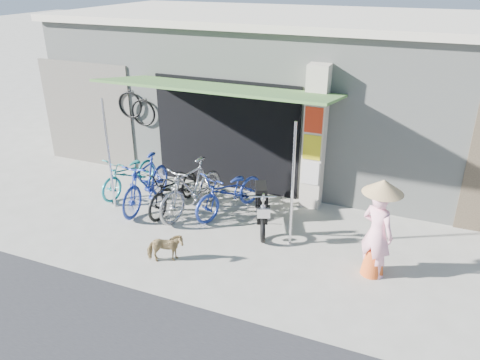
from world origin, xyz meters
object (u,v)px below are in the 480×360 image
at_px(bike_blue, 146,183).
at_px(bike_navy, 230,192).
at_px(moped, 261,206).
at_px(bike_black, 174,189).
at_px(bike_silver, 192,188).
at_px(nun, 378,229).
at_px(street_dog, 165,248).
at_px(bike_teal, 130,174).

xyz_separation_m(bike_blue, bike_navy, (1.74, 0.41, -0.07)).
bearing_deg(bike_blue, moped, 2.11).
xyz_separation_m(bike_black, bike_silver, (0.43, -0.02, 0.11)).
xyz_separation_m(moped, nun, (2.27, -0.82, 0.43)).
xyz_separation_m(bike_black, nun, (4.18, -0.76, 0.39)).
xyz_separation_m(bike_black, street_dog, (0.82, -1.77, -0.19)).
distance_m(bike_teal, bike_blue, 0.87).
height_order(bike_blue, bike_silver, bike_silver).
height_order(bike_silver, moped, bike_silver).
distance_m(bike_navy, nun, 3.23).
bearing_deg(bike_teal, moped, 3.01).
distance_m(bike_blue, bike_silver, 1.02).
bearing_deg(bike_black, bike_navy, 17.25).
distance_m(bike_blue, moped, 2.52).
bearing_deg(bike_blue, nun, -9.84).
bearing_deg(bike_black, nun, -6.47).
bearing_deg(street_dog, bike_silver, -16.97).
bearing_deg(nun, bike_silver, 17.00).
relative_size(street_dog, nun, 0.37).
relative_size(bike_silver, moped, 1.21).
bearing_deg(bike_silver, street_dog, -63.82).
xyz_separation_m(bike_teal, nun, (5.51, -1.08, 0.41)).
xyz_separation_m(bike_teal, bike_black, (1.33, -0.32, 0.01)).
xyz_separation_m(bike_navy, nun, (3.03, -1.04, 0.37)).
bearing_deg(bike_blue, bike_navy, 10.83).
bearing_deg(bike_blue, bike_silver, 3.83).
bearing_deg(moped, bike_blue, 162.12).
xyz_separation_m(bike_silver, bike_navy, (0.72, 0.30, -0.09)).
relative_size(moped, nun, 0.91).
bearing_deg(nun, street_dog, 44.87).
height_order(bike_navy, street_dog, bike_navy).
bearing_deg(bike_silver, bike_teal, -177.79).
xyz_separation_m(street_dog, moped, (1.09, 1.83, 0.16)).
bearing_deg(bike_navy, nun, 3.54).
distance_m(bike_silver, nun, 3.84).
relative_size(bike_black, bike_silver, 0.93).
distance_m(street_dog, moped, 2.14).
bearing_deg(bike_silver, bike_black, -169.94).
distance_m(bike_blue, bike_navy, 1.79).
distance_m(bike_blue, street_dog, 2.19).
bearing_deg(bike_navy, bike_teal, -158.69).
bearing_deg(bike_black, street_dog, -61.23).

